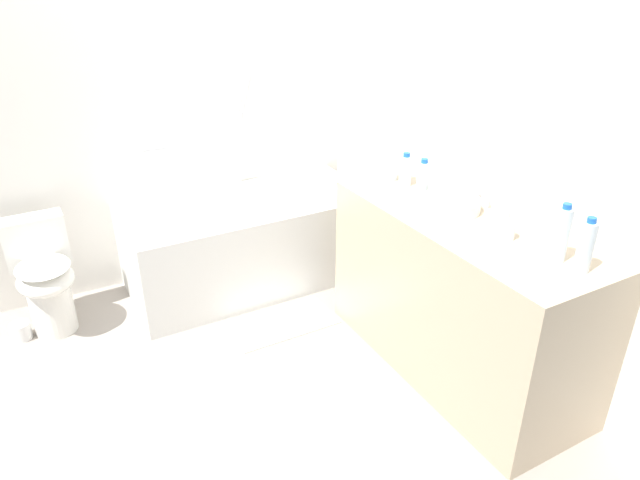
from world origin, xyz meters
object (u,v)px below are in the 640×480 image
sink_basin (451,204)px  water_bottle_0 (423,180)px  sink_faucet (477,199)px  toilet (45,277)px  drinking_glass_3 (390,172)px  toilet_paper_roll (21,331)px  bath_mat (282,323)px  water_bottle_3 (586,246)px  drinking_glass_0 (506,230)px  water_bottle_2 (561,234)px  drinking_glass_2 (406,173)px  bathtub (250,238)px  drinking_glass_1 (502,220)px  water_bottle_1 (406,170)px

sink_basin → water_bottle_0: size_ratio=1.36×
sink_basin → sink_faucet: sink_basin is taller
toilet → drinking_glass_3: size_ratio=7.68×
toilet_paper_roll → sink_faucet: bearing=-29.9°
water_bottle_0 → drinking_glass_3: bearing=87.4°
sink_faucet → bath_mat: sink_faucet is taller
sink_faucet → water_bottle_3: bearing=-99.5°
toilet → drinking_glass_0: (1.84, -1.66, 0.57)m
sink_faucet → toilet_paper_roll: 2.67m
drinking_glass_3 → toilet_paper_roll: drinking_glass_3 is taller
water_bottle_2 → sink_faucet: bearing=77.7°
drinking_glass_0 → bath_mat: drinking_glass_0 is taller
sink_faucet → bath_mat: size_ratio=0.24×
drinking_glass_2 → bathtub: bearing=129.1°
water_bottle_2 → water_bottle_3: bearing=-82.7°
drinking_glass_0 → toilet_paper_roll: 2.74m
toilet_paper_roll → bath_mat: bearing=-23.2°
water_bottle_2 → drinking_glass_1: size_ratio=2.57×
sink_faucet → water_bottle_2: (-0.13, -0.61, 0.09)m
bathtub → bath_mat: bathtub is taller
sink_basin → water_bottle_3: water_bottle_3 is taller
sink_basin → water_bottle_0: (-0.02, 0.20, 0.07)m
water_bottle_1 → drinking_glass_2: bearing=50.6°
sink_faucet → water_bottle_1: (-0.16, 0.39, 0.06)m
water_bottle_1 → sink_basin: bearing=-91.8°
bathtub → toilet_paper_roll: size_ratio=14.43×
drinking_glass_2 → toilet_paper_roll: 2.39m
water_bottle_3 → drinking_glass_3: 1.23m
toilet → water_bottle_1: 2.14m
drinking_glass_1 → bathtub: bearing=112.4°
sink_faucet → bathtub: bearing=121.1°
bath_mat → toilet_paper_roll: (-1.39, 0.60, 0.05)m
bathtub → drinking_glass_3: 1.12m
water_bottle_3 → drinking_glass_1: 0.44m
bathtub → bath_mat: 0.66m
bathtub → toilet_paper_roll: 1.46m
drinking_glass_1 → drinking_glass_3: drinking_glass_1 is taller
bathtub → water_bottle_1: bearing=-55.3°
bath_mat → water_bottle_3: bearing=-63.7°
sink_basin → bath_mat: size_ratio=0.46×
toilet → bath_mat: 1.40m
toilet_paper_roll → sink_basin: bearing=-31.9°
drinking_glass_2 → toilet_paper_roll: size_ratio=0.72×
toilet_paper_roll → water_bottle_1: bearing=-23.1°
bathtub → drinking_glass_2: size_ratio=20.01×
water_bottle_2 → toilet_paper_roll: bearing=137.7°
water_bottle_0 → water_bottle_1: bearing=80.5°
drinking_glass_3 → sink_basin: bearing=-89.4°
sink_faucet → drinking_glass_1: (-0.12, -0.29, 0.02)m
bathtub → water_bottle_3: 2.18m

